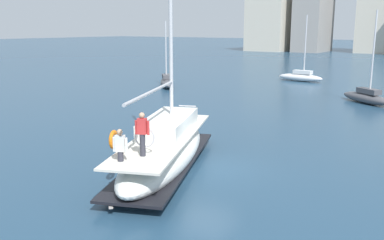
{
  "coord_description": "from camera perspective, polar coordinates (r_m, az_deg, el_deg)",
  "views": [
    {
      "loc": [
        9.38,
        -14.4,
        5.93
      ],
      "look_at": [
        -1.36,
        0.95,
        1.8
      ],
      "focal_mm": 39.43,
      "sensor_mm": 36.0,
      "label": 1
    }
  ],
  "objects": [
    {
      "name": "ground_plane",
      "position": [
        18.18,
        1.82,
        -6.61
      ],
      "size": [
        400.0,
        400.0,
        0.0
      ],
      "primitive_type": "plane",
      "color": "navy"
    },
    {
      "name": "main_sailboat",
      "position": [
        17.93,
        -3.64,
        -3.87
      ],
      "size": [
        5.98,
        9.77,
        12.61
      ],
      "color": "white",
      "rests_on": "ground"
    },
    {
      "name": "moored_catamaran",
      "position": [
        43.06,
        -3.46,
        5.21
      ],
      "size": [
        4.37,
        4.58,
        6.55
      ],
      "color": "#4C4C51",
      "rests_on": "ground"
    },
    {
      "name": "seagull",
      "position": [
        14.51,
        -11.03,
        -10.63
      ],
      "size": [
        0.95,
        0.9,
        0.17
      ],
      "color": "silver",
      "rests_on": "ground"
    },
    {
      "name": "moored_sloop_near",
      "position": [
        36.32,
        22.5,
        2.95
      ],
      "size": [
        4.78,
        3.84,
        7.24
      ],
      "color": "#4C4C51",
      "rests_on": "ground"
    },
    {
      "name": "moored_ketch_distant",
      "position": [
        49.03,
        14.48,
        5.74
      ],
      "size": [
        5.27,
        1.67,
        7.26
      ],
      "color": "silver",
      "rests_on": "ground"
    }
  ]
}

